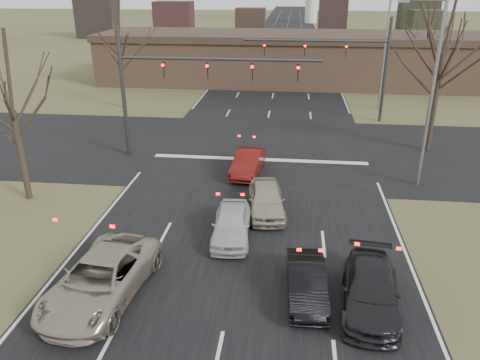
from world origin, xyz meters
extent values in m
plane|color=brown|center=(0.00, 0.00, 0.00)|extent=(360.00, 360.00, 0.00)
cube|color=black|center=(0.00, 60.00, 0.01)|extent=(14.00, 300.00, 0.02)
cube|color=black|center=(0.00, 15.00, 0.01)|extent=(200.00, 14.00, 0.02)
cube|color=#855F47|center=(2.00, 38.00, 2.30)|extent=(42.00, 10.00, 4.60)
cube|color=#38281E|center=(2.00, 38.00, 4.95)|extent=(42.40, 10.40, 0.70)
cylinder|color=#383A3D|center=(-8.50, 13.00, 4.00)|extent=(0.24, 0.24, 8.00)
cylinder|color=#383A3D|center=(-2.50, 13.00, 6.20)|extent=(12.00, 0.18, 0.18)
imported|color=black|center=(-5.83, 13.00, 5.50)|extent=(0.16, 0.20, 1.00)
imported|color=black|center=(-3.17, 13.00, 5.50)|extent=(0.16, 0.20, 1.00)
imported|color=black|center=(-0.50, 13.00, 5.50)|extent=(0.16, 0.20, 1.00)
imported|color=black|center=(2.17, 13.00, 5.50)|extent=(0.16, 0.20, 1.00)
cylinder|color=#383A3D|center=(9.00, 23.00, 4.00)|extent=(0.24, 0.24, 8.00)
cylinder|color=#383A3D|center=(3.50, 23.00, 6.20)|extent=(11.00, 0.18, 0.18)
imported|color=black|center=(5.86, 23.00, 5.50)|extent=(0.16, 0.20, 1.00)
imported|color=black|center=(2.71, 23.00, 5.50)|extent=(0.16, 0.20, 1.00)
imported|color=black|center=(-0.43, 23.00, 5.50)|extent=(0.16, 0.20, 1.00)
cylinder|color=gray|center=(9.00, 10.00, 5.00)|extent=(0.18, 0.18, 10.00)
cylinder|color=gray|center=(8.00, 10.00, 9.60)|extent=(2.00, 0.12, 0.12)
cube|color=gray|center=(7.00, 10.00, 9.55)|extent=(0.50, 0.25, 0.15)
cylinder|color=gray|center=(9.50, 27.00, 5.00)|extent=(0.18, 0.18, 10.00)
cylinder|color=black|center=(11.00, 16.00, 3.16)|extent=(0.32, 0.32, 6.33)
cylinder|color=black|center=(-11.50, 6.00, 2.34)|extent=(0.32, 0.32, 4.68)
cylinder|color=black|center=(-13.00, 25.00, 2.61)|extent=(0.32, 0.32, 5.23)
cylinder|color=black|center=(15.00, 35.00, 2.48)|extent=(0.32, 0.32, 4.95)
imported|color=#A79B87|center=(-4.51, -1.58, 0.79)|extent=(3.24, 5.94, 1.58)
imported|color=silver|center=(-0.50, 3.10, 0.68)|extent=(1.81, 4.09, 1.37)
imported|color=black|center=(2.67, -0.75, 0.62)|extent=(1.50, 3.83, 1.24)
imported|color=black|center=(4.84, -1.05, 0.67)|extent=(2.38, 4.80, 1.34)
imported|color=#5E110D|center=(-0.50, 10.66, 0.69)|extent=(1.84, 4.29, 1.37)
imported|color=#BBB097|center=(0.87, 5.72, 0.71)|extent=(2.18, 4.35, 1.42)
camera|label=1|loc=(1.88, -14.69, 10.41)|focal=35.00mm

